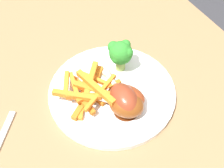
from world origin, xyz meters
TOP-DOWN VIEW (x-y plane):
  - dining_table at (0.00, 0.00)m, footprint 1.18×0.82m
  - dinner_plate at (0.03, -0.05)m, footprint 0.27×0.27m
  - broccoli_floret_front at (0.08, -0.09)m, footprint 0.06×0.05m
  - carrot_fries_pile at (0.04, 0.00)m, footprint 0.13×0.14m
  - chicken_drumstick_near at (-0.01, -0.06)m, footprint 0.12×0.10m
  - chicken_drumstick_far at (-0.03, -0.05)m, footprint 0.11×0.11m
  - chicken_drumstick_extra at (-0.01, -0.05)m, footprint 0.13×0.05m

SIDE VIEW (x-z plane):
  - dining_table at x=0.00m, z-range 0.27..1.00m
  - dinner_plate at x=0.03m, z-range 0.74..0.75m
  - carrot_fries_pile at x=0.04m, z-range 0.75..0.79m
  - chicken_drumstick_near at x=-0.01m, z-range 0.75..0.79m
  - chicken_drumstick_far at x=-0.03m, z-range 0.75..0.79m
  - chicken_drumstick_extra at x=-0.01m, z-range 0.75..0.80m
  - broccoli_floret_front at x=0.08m, z-range 0.76..0.83m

